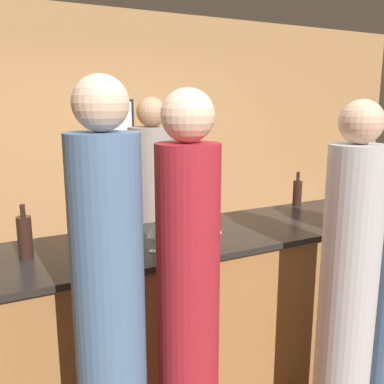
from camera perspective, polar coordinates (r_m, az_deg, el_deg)
back_wall at (r=4.52m, az=-11.73°, el=5.43°), size 8.00×0.08×2.80m
bar_counter at (r=2.89m, az=0.64°, el=-15.92°), size 2.87×0.76×1.08m
bartender at (r=3.47m, az=-5.15°, el=-4.77°), size 0.37×0.37×1.93m
guest_0 at (r=2.01m, az=-0.52°, el=-16.39°), size 0.28×0.28×1.95m
guest_1 at (r=2.50m, az=20.07°, el=-12.04°), size 0.30×0.30×1.91m
guest_2 at (r=1.85m, az=-10.78°, el=-18.84°), size 0.28×0.28×1.99m
wine_bottle_0 at (r=2.41m, az=-21.39°, el=-5.60°), size 0.08×0.08×0.29m
wine_bottle_1 at (r=2.31m, az=-2.98°, el=-5.36°), size 0.07×0.07×0.31m
wine_bottle_2 at (r=3.49m, az=13.86°, el=-0.05°), size 0.07×0.07×0.27m
wine_glass_0 at (r=2.21m, az=-3.75°, el=-6.42°), size 0.08×0.08×0.15m
wine_glass_1 at (r=2.36m, az=-5.20°, el=-5.43°), size 0.07×0.07×0.14m
wine_glass_2 at (r=2.94m, az=18.55°, el=-1.94°), size 0.08×0.08×0.18m
wine_glass_3 at (r=2.39m, az=-12.45°, el=-5.14°), size 0.07×0.07×0.17m
wine_glass_4 at (r=2.42m, az=3.14°, el=-4.63°), size 0.07×0.07×0.17m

